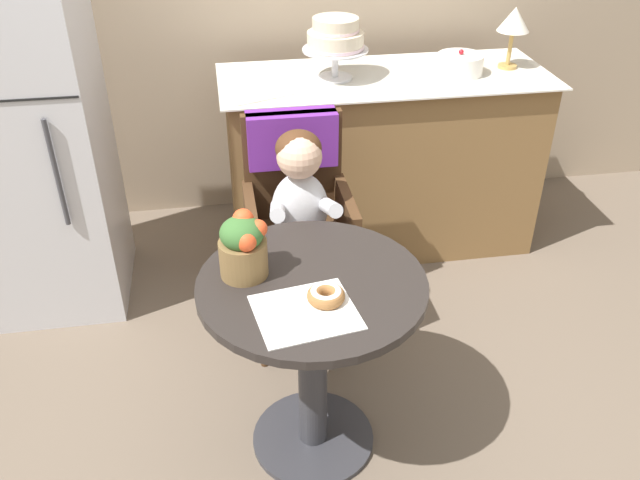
{
  "coord_description": "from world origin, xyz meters",
  "views": [
    {
      "loc": [
        -0.24,
        -1.63,
        1.94
      ],
      "look_at": [
        0.05,
        0.15,
        0.77
      ],
      "focal_mm": 37.3,
      "sensor_mm": 36.0,
      "label": 1
    }
  ],
  "objects_px": {
    "seated_child": "(301,205)",
    "donut_front": "(326,295)",
    "wicker_chair": "(296,194)",
    "cafe_table": "(312,333)",
    "table_lamp": "(514,22)",
    "tiered_cake_stand": "(335,38)",
    "refrigerator": "(20,124)",
    "flower_vase": "(243,245)",
    "round_layer_cake": "(460,64)"
  },
  "relations": [
    {
      "from": "cafe_table",
      "to": "round_layer_cake",
      "type": "height_order",
      "value": "round_layer_cake"
    },
    {
      "from": "donut_front",
      "to": "table_lamp",
      "type": "bearing_deg",
      "value": 51.53
    },
    {
      "from": "round_layer_cake",
      "to": "cafe_table",
      "type": "bearing_deg",
      "value": -125.22
    },
    {
      "from": "wicker_chair",
      "to": "table_lamp",
      "type": "xyz_separation_m",
      "value": [
        1.11,
        0.62,
        0.48
      ]
    },
    {
      "from": "cafe_table",
      "to": "flower_vase",
      "type": "xyz_separation_m",
      "value": [
        -0.2,
        0.07,
        0.32
      ]
    },
    {
      "from": "wicker_chair",
      "to": "round_layer_cake",
      "type": "xyz_separation_m",
      "value": [
        0.86,
        0.57,
        0.31
      ]
    },
    {
      "from": "seated_child",
      "to": "cafe_table",
      "type": "bearing_deg",
      "value": -94.41
    },
    {
      "from": "seated_child",
      "to": "round_layer_cake",
      "type": "distance_m",
      "value": 1.15
    },
    {
      "from": "round_layer_cake",
      "to": "table_lamp",
      "type": "relative_size",
      "value": 0.75
    },
    {
      "from": "seated_child",
      "to": "refrigerator",
      "type": "xyz_separation_m",
      "value": [
        -1.09,
        0.56,
        0.17
      ]
    },
    {
      "from": "wicker_chair",
      "to": "seated_child",
      "type": "xyz_separation_m",
      "value": [
        0.0,
        -0.16,
        0.04
      ]
    },
    {
      "from": "cafe_table",
      "to": "tiered_cake_stand",
      "type": "bearing_deg",
      "value": 76.62
    },
    {
      "from": "tiered_cake_stand",
      "to": "refrigerator",
      "type": "relative_size",
      "value": 0.18
    },
    {
      "from": "cafe_table",
      "to": "flower_vase",
      "type": "distance_m",
      "value": 0.38
    },
    {
      "from": "refrigerator",
      "to": "table_lamp",
      "type": "bearing_deg",
      "value": 5.56
    },
    {
      "from": "wicker_chair",
      "to": "donut_front",
      "type": "height_order",
      "value": "wicker_chair"
    },
    {
      "from": "wicker_chair",
      "to": "tiered_cake_stand",
      "type": "distance_m",
      "value": 0.8
    },
    {
      "from": "cafe_table",
      "to": "table_lamp",
      "type": "bearing_deg",
      "value": 48.7
    },
    {
      "from": "seated_child",
      "to": "round_layer_cake",
      "type": "height_order",
      "value": "round_layer_cake"
    },
    {
      "from": "donut_front",
      "to": "wicker_chair",
      "type": "bearing_deg",
      "value": 88.84
    },
    {
      "from": "cafe_table",
      "to": "seated_child",
      "type": "distance_m",
      "value": 0.57
    },
    {
      "from": "donut_front",
      "to": "refrigerator",
      "type": "relative_size",
      "value": 0.07
    },
    {
      "from": "round_layer_cake",
      "to": "flower_vase",
      "type": "bearing_deg",
      "value": -132.47
    },
    {
      "from": "wicker_chair",
      "to": "cafe_table",
      "type": "bearing_deg",
      "value": -87.31
    },
    {
      "from": "flower_vase",
      "to": "refrigerator",
      "type": "xyz_separation_m",
      "value": [
        -0.85,
        1.03,
        0.02
      ]
    },
    {
      "from": "donut_front",
      "to": "flower_vase",
      "type": "bearing_deg",
      "value": 141.65
    },
    {
      "from": "cafe_table",
      "to": "round_layer_cake",
      "type": "distance_m",
      "value": 1.62
    },
    {
      "from": "tiered_cake_stand",
      "to": "table_lamp",
      "type": "relative_size",
      "value": 1.05
    },
    {
      "from": "wicker_chair",
      "to": "flower_vase",
      "type": "bearing_deg",
      "value": -105.01
    },
    {
      "from": "cafe_table",
      "to": "tiered_cake_stand",
      "type": "relative_size",
      "value": 2.4
    },
    {
      "from": "table_lamp",
      "to": "wicker_chair",
      "type": "bearing_deg",
      "value": -151.01
    },
    {
      "from": "donut_front",
      "to": "flower_vase",
      "type": "height_order",
      "value": "flower_vase"
    },
    {
      "from": "flower_vase",
      "to": "table_lamp",
      "type": "relative_size",
      "value": 0.75
    },
    {
      "from": "refrigerator",
      "to": "seated_child",
      "type": "bearing_deg",
      "value": -27.06
    },
    {
      "from": "cafe_table",
      "to": "wicker_chair",
      "type": "height_order",
      "value": "wicker_chair"
    },
    {
      "from": "cafe_table",
      "to": "refrigerator",
      "type": "height_order",
      "value": "refrigerator"
    },
    {
      "from": "tiered_cake_stand",
      "to": "refrigerator",
      "type": "height_order",
      "value": "refrigerator"
    },
    {
      "from": "seated_child",
      "to": "donut_front",
      "type": "height_order",
      "value": "seated_child"
    },
    {
      "from": "round_layer_cake",
      "to": "wicker_chair",
      "type": "bearing_deg",
      "value": -146.19
    },
    {
      "from": "flower_vase",
      "to": "tiered_cake_stand",
      "type": "relative_size",
      "value": 0.71
    },
    {
      "from": "cafe_table",
      "to": "table_lamp",
      "type": "distance_m",
      "value": 1.85
    },
    {
      "from": "table_lamp",
      "to": "seated_child",
      "type": "bearing_deg",
      "value": -145.24
    },
    {
      "from": "table_lamp",
      "to": "round_layer_cake",
      "type": "bearing_deg",
      "value": -170.29
    },
    {
      "from": "refrigerator",
      "to": "tiered_cake_stand",
      "type": "bearing_deg",
      "value": 8.37
    },
    {
      "from": "cafe_table",
      "to": "round_layer_cake",
      "type": "xyz_separation_m",
      "value": [
        0.9,
        1.27,
        0.44
      ]
    },
    {
      "from": "seated_child",
      "to": "refrigerator",
      "type": "bearing_deg",
      "value": 152.94
    },
    {
      "from": "seated_child",
      "to": "tiered_cake_stand",
      "type": "height_order",
      "value": "tiered_cake_stand"
    },
    {
      "from": "table_lamp",
      "to": "refrigerator",
      "type": "xyz_separation_m",
      "value": [
        -2.2,
        -0.21,
        -0.27
      ]
    },
    {
      "from": "donut_front",
      "to": "tiered_cake_stand",
      "type": "relative_size",
      "value": 0.38
    },
    {
      "from": "refrigerator",
      "to": "donut_front",
      "type": "bearing_deg",
      "value": -48.28
    }
  ]
}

